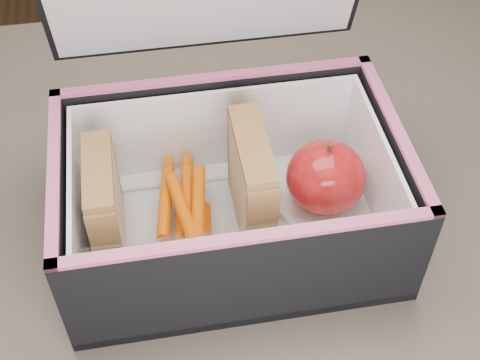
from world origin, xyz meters
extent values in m
cube|color=brown|center=(0.00, 0.00, 0.73)|extent=(1.20, 0.80, 0.03)
cube|color=tan|center=(-0.11, 0.01, 0.81)|extent=(0.01, 0.09, 0.09)
cube|color=#BC5C60|center=(-0.10, 0.01, 0.81)|extent=(0.01, 0.08, 0.09)
cube|color=tan|center=(-0.09, 0.01, 0.81)|extent=(0.01, 0.09, 0.09)
cube|color=brown|center=(-0.10, 0.01, 0.86)|extent=(0.02, 0.09, 0.01)
cube|color=tan|center=(0.02, 0.01, 0.82)|extent=(0.01, 0.09, 0.10)
cube|color=#BC5C60|center=(0.03, 0.01, 0.81)|extent=(0.01, 0.09, 0.09)
cube|color=tan|center=(0.04, 0.01, 0.82)|extent=(0.01, 0.09, 0.10)
cube|color=brown|center=(0.03, 0.01, 0.87)|extent=(0.03, 0.10, 0.01)
cylinder|color=#DB5104|center=(-0.02, -0.02, 0.77)|extent=(0.02, 0.10, 0.01)
cylinder|color=#DB5104|center=(-0.03, 0.04, 0.78)|extent=(0.02, 0.10, 0.01)
cylinder|color=#DB5104|center=(-0.03, 0.00, 0.80)|extent=(0.03, 0.10, 0.01)
cylinder|color=#DB5104|center=(-0.04, -0.01, 0.77)|extent=(0.03, 0.10, 0.01)
cylinder|color=#DB5104|center=(-0.05, 0.04, 0.78)|extent=(0.03, 0.10, 0.01)
cylinder|color=#DB5104|center=(-0.02, 0.01, 0.80)|extent=(0.03, 0.10, 0.01)
cube|color=white|center=(0.10, 0.01, 0.77)|extent=(0.11, 0.11, 0.01)
ellipsoid|color=#7C0800|center=(0.10, 0.02, 0.81)|extent=(0.09, 0.09, 0.07)
cylinder|color=#4C2B1B|center=(0.10, 0.02, 0.84)|extent=(0.01, 0.01, 0.01)
camera|label=1|loc=(-0.05, -0.38, 1.26)|focal=50.00mm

